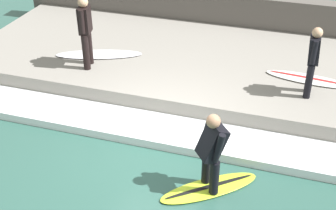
% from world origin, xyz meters
% --- Properties ---
extents(ground_plane, '(28.00, 28.00, 0.00)m').
position_xyz_m(ground_plane, '(0.00, 0.00, 0.00)').
color(ground_plane, '#2D564C').
extents(concrete_ledge, '(4.40, 11.38, 0.49)m').
position_xyz_m(concrete_ledge, '(3.29, 0.00, 0.25)').
color(concrete_ledge, gray).
rests_on(concrete_ledge, ground_plane).
extents(back_wall, '(0.50, 11.95, 1.33)m').
position_xyz_m(back_wall, '(5.74, 0.00, 0.66)').
color(back_wall, '#544F49').
rests_on(back_wall, ground_plane).
extents(wave_foam_crest, '(1.03, 10.81, 0.18)m').
position_xyz_m(wave_foam_crest, '(0.57, 0.00, 0.09)').
color(wave_foam_crest, white).
rests_on(wave_foam_crest, ground_plane).
extents(surfboard_riding, '(1.52, 1.71, 0.07)m').
position_xyz_m(surfboard_riding, '(-0.73, -1.17, 0.03)').
color(surfboard_riding, '#BFE02D').
rests_on(surfboard_riding, ground_plane).
extents(surfer_riding, '(0.58, 0.59, 1.46)m').
position_xyz_m(surfer_riding, '(-0.73, -1.17, 0.87)').
color(surfer_riding, black).
rests_on(surfer_riding, surfboard_riding).
extents(surfer_waiting_near, '(0.51, 0.24, 1.49)m').
position_xyz_m(surfer_waiting_near, '(2.22, -2.54, 1.33)').
color(surfer_waiting_near, black).
rests_on(surfer_waiting_near, concrete_ledge).
extents(surfboard_waiting_near, '(0.66, 1.93, 0.07)m').
position_xyz_m(surfboard_waiting_near, '(2.86, -2.55, 0.52)').
color(surfboard_waiting_near, white).
rests_on(surfboard_waiting_near, concrete_ledge).
extents(surfer_waiting_far, '(0.55, 0.31, 1.65)m').
position_xyz_m(surfer_waiting_far, '(2.04, 2.39, 1.42)').
color(surfer_waiting_far, black).
rests_on(surfer_waiting_far, concrete_ledge).
extents(surfboard_waiting_far, '(1.19, 2.15, 0.06)m').
position_xyz_m(surfboard_waiting_far, '(2.62, 2.41, 0.52)').
color(surfboard_waiting_far, silver).
rests_on(surfboard_waiting_far, concrete_ledge).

